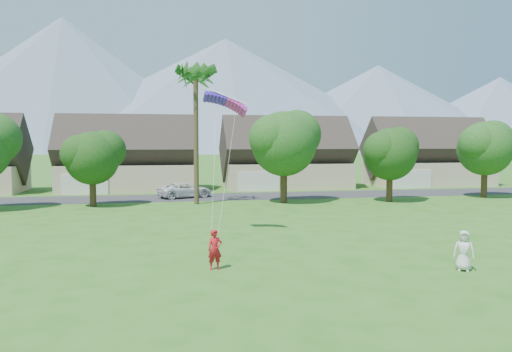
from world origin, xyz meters
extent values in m
plane|color=#2D6019|center=(0.00, 0.00, 0.00)|extent=(500.00, 500.00, 0.00)
cube|color=#2D2D30|center=(0.00, 34.00, 0.01)|extent=(90.00, 7.00, 0.01)
imported|color=red|center=(-2.77, 5.16, 0.89)|extent=(0.71, 0.52, 1.79)
imported|color=silver|center=(7.96, 2.91, 0.90)|extent=(1.04, 0.94, 1.79)
imported|color=silver|center=(-2.79, 34.00, 0.76)|extent=(5.99, 4.27, 1.51)
cone|color=slate|center=(-55.00, 260.00, 35.00)|extent=(190.00, 190.00, 70.00)
cone|color=slate|center=(30.00, 260.00, 31.00)|extent=(240.00, 240.00, 62.00)
cone|color=slate|center=(120.00, 260.00, 25.00)|extent=(200.00, 200.00, 50.00)
cone|color=slate|center=(200.00, 260.00, 22.50)|extent=(180.00, 180.00, 45.00)
cube|color=beige|center=(-9.00, 43.00, 1.50)|extent=(15.00, 8.00, 3.00)
cube|color=#382D28|center=(-9.00, 43.00, 4.79)|extent=(15.75, 8.15, 8.15)
cube|color=silver|center=(-13.20, 38.94, 1.10)|extent=(4.80, 0.12, 2.20)
cube|color=beige|center=(10.00, 43.00, 1.50)|extent=(15.00, 8.00, 3.00)
cube|color=#382D28|center=(10.00, 43.00, 4.79)|extent=(15.75, 8.15, 8.15)
cube|color=silver|center=(5.80, 38.94, 1.10)|extent=(4.80, 0.12, 2.20)
cube|color=beige|center=(29.00, 43.00, 1.50)|extent=(15.00, 8.00, 3.00)
cube|color=#382D28|center=(29.00, 43.00, 4.79)|extent=(15.75, 8.15, 8.15)
cube|color=silver|center=(24.80, 38.94, 1.10)|extent=(4.80, 0.12, 2.20)
cylinder|color=#47301C|center=(-11.00, 28.50, 1.09)|extent=(0.56, 0.56, 2.18)
sphere|color=#214916|center=(-11.00, 28.50, 4.22)|extent=(4.62, 4.62, 4.62)
cylinder|color=#47301C|center=(6.00, 28.00, 1.41)|extent=(0.62, 0.62, 2.82)
sphere|color=#214916|center=(6.00, 28.00, 5.46)|extent=(5.98, 5.98, 5.98)
cylinder|color=#47301C|center=(16.00, 27.00, 1.15)|extent=(0.58, 0.58, 2.30)
sphere|color=#214916|center=(16.00, 27.00, 4.46)|extent=(4.90, 4.90, 4.90)
cylinder|color=#47301C|center=(27.00, 28.50, 1.28)|extent=(0.60, 0.60, 2.56)
sphere|color=#214916|center=(27.00, 28.50, 4.96)|extent=(5.44, 5.44, 5.44)
cylinder|color=#4C3D26|center=(-2.00, 28.50, 6.00)|extent=(0.44, 0.44, 12.00)
sphere|color=#286021|center=(-2.00, 28.50, 12.30)|extent=(3.00, 3.00, 3.00)
cube|color=#441CD3|center=(-1.85, 13.35, 8.09)|extent=(1.45, 1.16, 0.50)
cube|color=#C725AD|center=(-0.52, 13.35, 8.09)|extent=(1.45, 1.16, 0.50)
camera|label=1|loc=(-5.01, -16.62, 5.69)|focal=35.00mm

